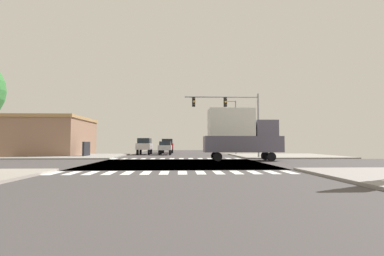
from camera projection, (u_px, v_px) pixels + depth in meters
name	position (u px, v px, depth m)	size (l,w,h in m)	color
ground	(179.00, 164.00, 23.15)	(90.00, 90.00, 0.05)	#413D3E
sidewalk_corner_ne	(284.00, 156.00, 35.66)	(12.00, 12.00, 0.14)	gray
sidewalk_corner_nw	(71.00, 156.00, 34.59)	(12.00, 12.00, 0.14)	gray
crosswalk_near	(173.00, 173.00, 15.86)	(13.50, 2.00, 0.01)	white
crosswalk_far	(177.00, 159.00, 30.42)	(13.50, 2.00, 0.01)	white
traffic_signal_mast	(230.00, 110.00, 31.00)	(8.07, 0.55, 7.01)	gray
street_lamp	(234.00, 122.00, 40.52)	(1.78, 0.32, 7.65)	gray
bank_building	(42.00, 136.00, 38.14)	(13.18, 10.59, 5.07)	#8D6954
sedan_nearside_1	(165.00, 147.00, 40.72)	(1.80, 4.30, 1.88)	black
suv_crossing_2	(167.00, 145.00, 48.01)	(1.96, 4.60, 2.34)	black
box_truck_queued_1	(240.00, 133.00, 27.01)	(7.20, 2.40, 4.85)	black
suv_leading_3	(145.00, 145.00, 41.42)	(1.96, 4.60, 2.34)	black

